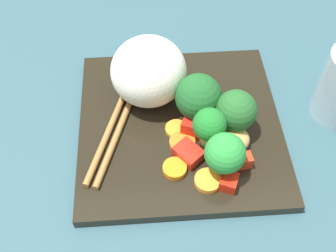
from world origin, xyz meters
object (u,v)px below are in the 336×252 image
object	(u,v)px
chopstick_pair	(124,106)
rice_mound	(149,71)
square_plate	(180,126)
broccoli_floret_1	(225,154)
carrot_slice_4	(178,143)

from	to	relation	value
chopstick_pair	rice_mound	bearing A→B (deg)	139.74
rice_mound	chopstick_pair	size ratio (longest dim) A/B	0.40
square_plate	rice_mound	distance (cm)	7.76
rice_mound	broccoli_floret_1	world-z (taller)	rice_mound
square_plate	broccoli_floret_1	world-z (taller)	broccoli_floret_1
carrot_slice_4	chopstick_pair	bearing A→B (deg)	46.70
rice_mound	carrot_slice_4	world-z (taller)	rice_mound
broccoli_floret_1	rice_mound	bearing A→B (deg)	32.43
square_plate	rice_mound	size ratio (longest dim) A/B	2.65
rice_mound	carrot_slice_4	size ratio (longest dim) A/B	3.04
square_plate	carrot_slice_4	distance (cm)	3.47
rice_mound	carrot_slice_4	xyz separation A→B (cm)	(-8.12, -3.09, -3.90)
square_plate	chopstick_pair	world-z (taller)	chopstick_pair
chopstick_pair	broccoli_floret_1	bearing A→B (deg)	65.70
broccoli_floret_1	chopstick_pair	distance (cm)	15.13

